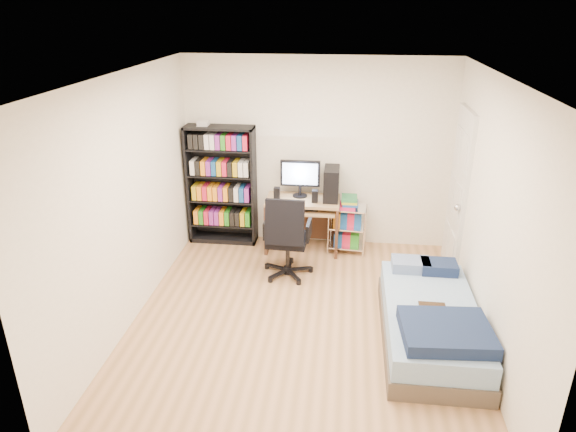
# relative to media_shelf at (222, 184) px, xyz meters

# --- Properties ---
(room) EXTENTS (3.58, 4.08, 2.58)m
(room) POSITION_rel_media_shelf_xyz_m (1.25, -1.84, 0.42)
(room) COLOR tan
(room) RESTS_ON ground
(media_shelf) EXTENTS (0.91, 0.30, 1.68)m
(media_shelf) POSITION_rel_media_shelf_xyz_m (0.00, 0.00, 0.00)
(media_shelf) COLOR black
(media_shelf) RESTS_ON room
(computer_desk) EXTENTS (0.96, 0.55, 1.21)m
(computer_desk) POSITION_rel_media_shelf_xyz_m (1.21, -0.10, -0.18)
(computer_desk) COLOR tan
(computer_desk) RESTS_ON room
(office_chair) EXTENTS (0.65, 0.65, 1.05)m
(office_chair) POSITION_rel_media_shelf_xyz_m (0.99, -0.90, -0.50)
(office_chair) COLOR black
(office_chair) RESTS_ON room
(wire_cart) EXTENTS (0.51, 0.38, 0.78)m
(wire_cart) POSITION_rel_media_shelf_xyz_m (1.70, -0.14, -0.32)
(wire_cart) COLOR silver
(wire_cart) RESTS_ON room
(bed) EXTENTS (0.90, 1.80, 0.51)m
(bed) POSITION_rel_media_shelf_xyz_m (2.54, -2.05, -0.60)
(bed) COLOR #50453B
(bed) RESTS_ON room
(door) EXTENTS (0.12, 0.80, 2.00)m
(door) POSITION_rel_media_shelf_xyz_m (2.98, -0.49, 0.17)
(door) COLOR silver
(door) RESTS_ON room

